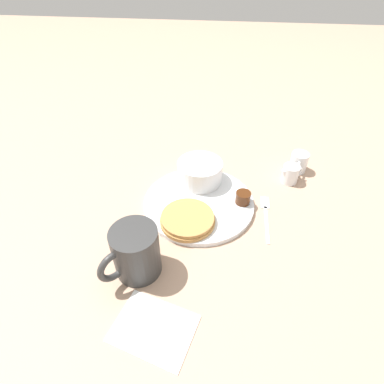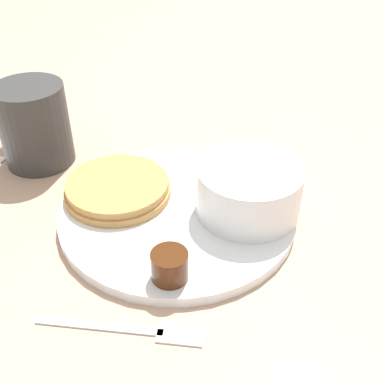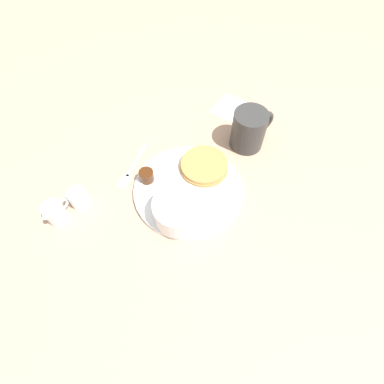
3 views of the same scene
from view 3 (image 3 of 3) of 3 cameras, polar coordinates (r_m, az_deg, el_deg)
ground_plane at (r=0.73m, az=-0.75°, el=0.21°), size 4.00×4.00×0.00m
plate at (r=0.73m, az=-0.76°, el=0.46°), size 0.26×0.26×0.01m
pancake_stack at (r=0.75m, az=2.32°, el=5.05°), size 0.12×0.12×0.02m
bowl at (r=0.66m, az=-2.58°, el=-3.38°), size 0.11×0.11×0.06m
syrup_cup at (r=0.73m, az=-8.65°, el=3.08°), size 0.04×0.04×0.03m
butter_ramekin at (r=0.66m, az=-4.21°, el=-4.79°), size 0.05×0.05×0.05m
coffee_mug at (r=0.80m, az=10.87°, el=11.64°), size 0.10×0.11×0.10m
creamer_pitcher_near at (r=0.74m, az=-20.79°, el=-1.14°), size 0.06×0.04×0.05m
creamer_pitcher_far at (r=0.74m, az=-24.54°, el=-3.61°), size 0.05×0.07×0.06m
fork at (r=0.78m, az=-11.60°, el=4.16°), size 0.02×0.15×0.00m
napkin at (r=0.92m, az=8.55°, el=15.01°), size 0.15×0.13×0.00m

